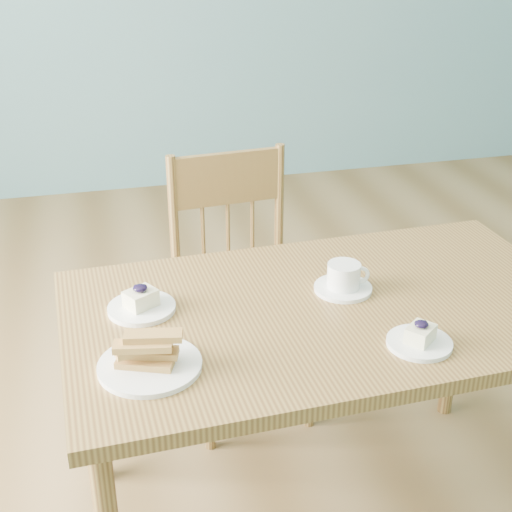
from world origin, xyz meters
TOP-DOWN VIEW (x-y plane):
  - dining_table at (-0.09, -0.20)m, footprint 1.26×0.75m
  - dining_chair at (-0.18, 0.34)m, footprint 0.42×0.40m
  - cheesecake_plate_near at (0.04, -0.42)m, footprint 0.14×0.14m
  - cheesecake_plate_far at (-0.52, -0.12)m, footprint 0.16×0.16m
  - coffee_cup at (-0.03, -0.14)m, footprint 0.14×0.14m
  - biscotti_plate at (-0.53, -0.36)m, footprint 0.21×0.21m

SIDE VIEW (x-z plane):
  - dining_chair at x=-0.18m, z-range 0.01..0.86m
  - dining_table at x=-0.09m, z-range 0.27..0.93m
  - cheesecake_plate_near at x=0.04m, z-range 0.65..0.71m
  - cheesecake_plate_far at x=-0.52m, z-range 0.65..0.72m
  - biscotti_plate at x=-0.53m, z-range 0.65..0.73m
  - coffee_cup at x=-0.03m, z-range 0.66..0.73m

